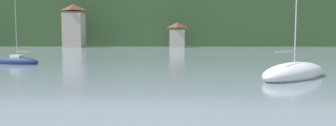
{
  "coord_description": "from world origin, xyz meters",
  "views": [
    {
      "loc": [
        0.67,
        28.23,
        3.47
      ],
      "look_at": [
        0.0,
        47.56,
        1.79
      ],
      "focal_mm": 36.38,
      "sensor_mm": 36.0,
      "label": 1
    }
  ],
  "objects_px": {
    "sailboat_mid_4": "(294,73)",
    "sailboat_far_5": "(17,61)",
    "shore_building_central": "(177,35)",
    "shore_building_westcentral": "(74,26)"
  },
  "relations": [
    {
      "from": "sailboat_far_5",
      "to": "shore_building_central",
      "type": "bearing_deg",
      "value": -98.74
    },
    {
      "from": "shore_building_westcentral",
      "to": "sailboat_far_5",
      "type": "relative_size",
      "value": 1.44
    },
    {
      "from": "shore_building_westcentral",
      "to": "shore_building_central",
      "type": "height_order",
      "value": "shore_building_westcentral"
    },
    {
      "from": "sailboat_mid_4",
      "to": "sailboat_far_5",
      "type": "relative_size",
      "value": 1.57
    },
    {
      "from": "sailboat_mid_4",
      "to": "sailboat_far_5",
      "type": "xyz_separation_m",
      "value": [
        -27.48,
        11.63,
        -0.1
      ]
    },
    {
      "from": "shore_building_westcentral",
      "to": "sailboat_mid_4",
      "type": "distance_m",
      "value": 69.42
    },
    {
      "from": "sailboat_mid_4",
      "to": "shore_building_westcentral",
      "type": "bearing_deg",
      "value": 76.37
    },
    {
      "from": "sailboat_mid_4",
      "to": "sailboat_far_5",
      "type": "bearing_deg",
      "value": 112.35
    },
    {
      "from": "shore_building_westcentral",
      "to": "shore_building_central",
      "type": "xyz_separation_m",
      "value": [
        26.2,
        -0.32,
        -2.26
      ]
    },
    {
      "from": "shore_building_central",
      "to": "sailboat_mid_4",
      "type": "relative_size",
      "value": 0.53
    }
  ]
}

